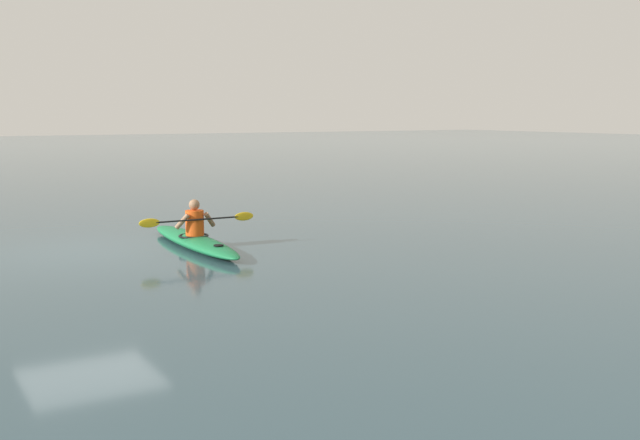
{
  "coord_description": "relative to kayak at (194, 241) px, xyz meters",
  "views": [
    {
      "loc": [
        3.32,
        14.42,
        2.59
      ],
      "look_at": [
        -2.25,
        4.94,
        1.04
      ],
      "focal_mm": 42.57,
      "sensor_mm": 36.0,
      "label": 1
    }
  ],
  "objects": [
    {
      "name": "kayaker",
      "position": [
        0.0,
        0.08,
        0.41
      ],
      "size": [
        2.31,
        0.42,
        0.7
      ],
      "color": "#E04C14",
      "rests_on": "kayak"
    },
    {
      "name": "kayak",
      "position": [
        0.0,
        0.0,
        0.0
      ],
      "size": [
        0.75,
        4.33,
        0.24
      ],
      "color": "#19723F",
      "rests_on": "ground"
    },
    {
      "name": "ground_plane",
      "position": [
        1.96,
        -0.59,
        -0.12
      ],
      "size": [
        160.0,
        160.0,
        0.0
      ],
      "primitive_type": "plane",
      "color": "#334C56"
    }
  ]
}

